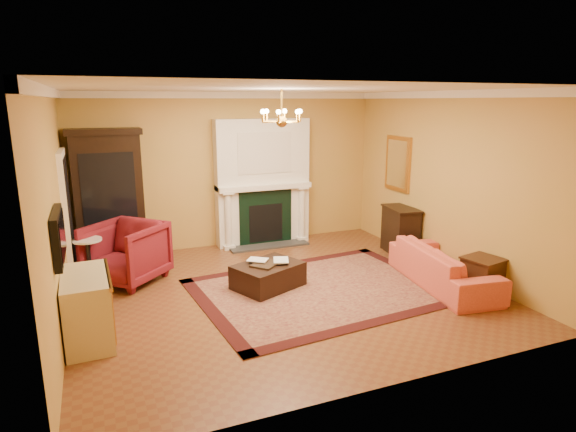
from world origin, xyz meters
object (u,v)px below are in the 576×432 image
china_cabinet (109,200)px  wingback_armchair (126,250)px  commode (87,308)px  end_table (482,277)px  coral_sofa (444,260)px  pedestal_table (89,259)px  console_table (400,231)px  leather_ottoman (268,275)px

china_cabinet → wingback_armchair: china_cabinet is taller
commode → end_table: bearing=-8.8°
wingback_armchair → end_table: wingback_armchair is taller
wingback_armchair → commode: bearing=-62.2°
china_cabinet → coral_sofa: 5.77m
china_cabinet → end_table: china_cabinet is taller
commode → coral_sofa: (5.17, -0.18, 0.00)m
end_table → wingback_armchair: bearing=152.4°
end_table → coral_sofa: bearing=118.0°
china_cabinet → pedestal_table: size_ratio=2.96×
pedestal_table → commode: (-0.03, -1.86, -0.03)m
pedestal_table → console_table: size_ratio=0.90×
wingback_armchair → pedestal_table: wingback_armchair is taller
console_table → commode: bearing=-156.9°
china_cabinet → coral_sofa: china_cabinet is taller
coral_sofa → end_table: coral_sofa is taller
coral_sofa → console_table: size_ratio=2.50×
wingback_armchair → coral_sofa: 5.02m
end_table → leather_ottoman: end_table is taller
wingback_armchair → end_table: 5.51m
wingback_armchair → console_table: (4.94, -0.38, -0.11)m
pedestal_table → console_table: (5.48, -0.39, -0.02)m
coral_sofa → end_table: bearing=-143.7°
china_cabinet → wingback_armchair: (0.15, -1.18, -0.60)m
commode → leather_ottoman: 2.69m
leather_ottoman → console_table: bearing=-9.6°
console_table → wingback_armchair: bearing=-176.1°
wingback_armchair → console_table: size_ratio=1.25×
commode → leather_ottoman: (2.58, 0.74, -0.21)m
leather_ottoman → end_table: bearing=-50.3°
end_table → console_table: (0.06, 2.18, 0.15)m
wingback_armchair → console_table: bearing=40.7°
coral_sofa → leather_ottoman: size_ratio=2.15×
commode → console_table: console_table is taller
wingback_armchair → console_table: wingback_armchair is taller
wingback_armchair → coral_sofa: bearing=21.3°
coral_sofa → china_cabinet: bearing=64.3°
commode → leather_ottoman: size_ratio=1.12×
pedestal_table → console_table: 5.49m
console_table → leather_ottoman: size_ratio=0.86×
coral_sofa → leather_ottoman: coral_sofa is taller
coral_sofa → console_table: console_table is taller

